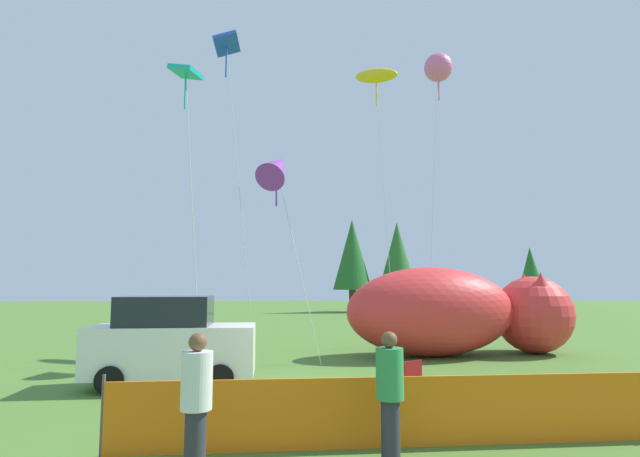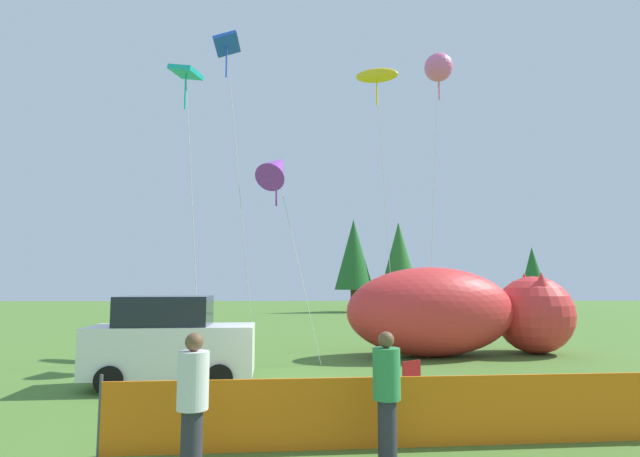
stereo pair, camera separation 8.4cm
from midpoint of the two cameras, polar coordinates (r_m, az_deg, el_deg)
name	(u,v)px [view 2 (the right image)]	position (r m, az deg, el deg)	size (l,w,h in m)	color
ground_plane	(304,399)	(11.76, -1.65, -18.85)	(120.00, 120.00, 0.00)	#4C752D
parked_car	(171,342)	(13.37, -16.53, -12.33)	(4.16, 2.04, 2.24)	white
folding_chair	(417,381)	(10.97, 11.24, -16.75)	(0.76, 0.76, 0.94)	maroon
inflatable_cat	(457,315)	(18.70, 15.53, -9.46)	(8.62, 4.05, 3.12)	red
safety_fence	(408,412)	(8.53, 10.35, -19.89)	(9.48, 0.68, 1.19)	orange
spectator_in_green_shirt	(387,390)	(7.70, 7.97, -17.84)	(0.40, 0.40, 1.86)	#2D2D38
spectator_in_blue_shirt	(193,399)	(7.17, -14.01, -18.38)	(0.41, 0.41, 1.90)	#2D2D38
kite_purple_delta	(277,168)	(16.90, -4.83, 6.90)	(2.26, 2.01, 7.26)	silver
kite_pink_octopus	(438,68)	(20.58, 13.51, 17.41)	(1.41, 1.39, 11.33)	silver
kite_blue_box	(227,52)	(20.21, -10.41, 19.23)	(1.53, 1.73, 11.91)	silver
kite_teal_diamond	(186,79)	(18.42, -14.92, 16.23)	(1.18, 1.22, 9.94)	silver
kite_yellow_hero	(377,77)	(22.05, 6.60, 16.84)	(1.98, 1.73, 11.76)	silver
horizon_tree_east	(354,255)	(44.71, 3.93, -3.01)	(3.46, 3.46, 8.25)	brown
horizon_tree_west	(533,271)	(53.87, 23.17, -4.47)	(2.56, 2.56, 6.10)	brown
horizon_tree_mid	(399,256)	(45.91, 9.06, -3.15)	(3.39, 3.39, 8.09)	brown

